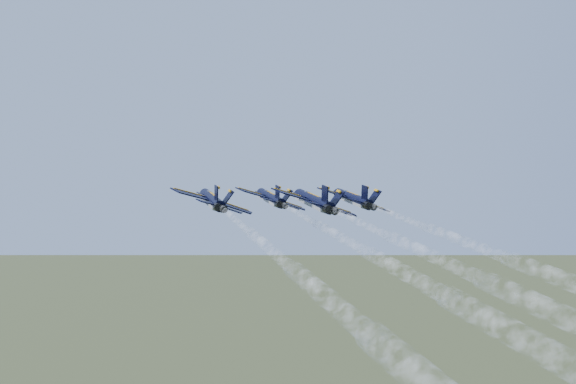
# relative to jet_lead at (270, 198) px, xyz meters

# --- Properties ---
(jet_lead) EXTENTS (10.80, 15.28, 4.57)m
(jet_lead) POSITION_rel_jet_lead_xyz_m (0.00, 0.00, 0.00)
(jet_lead) COLOR black
(jet_left) EXTENTS (10.80, 15.28, 4.57)m
(jet_left) POSITION_rel_jet_lead_xyz_m (-6.38, -13.67, 0.00)
(jet_left) COLOR black
(jet_right) EXTENTS (10.80, 15.28, 4.57)m
(jet_right) POSITION_rel_jet_lead_xyz_m (12.91, -4.46, 0.00)
(jet_right) COLOR black
(jet_slot) EXTENTS (10.80, 15.28, 4.57)m
(jet_slot) POSITION_rel_jet_lead_xyz_m (7.91, -18.41, 0.00)
(jet_slot) COLOR black
(smoke_trail_lead) EXTENTS (27.21, 59.16, 2.40)m
(smoke_trail_lead) POSITION_rel_jet_lead_xyz_m (19.40, -44.21, 0.03)
(smoke_trail_lead) COLOR white
(smoke_trail_left) EXTENTS (27.21, 59.16, 2.40)m
(smoke_trail_left) POSITION_rel_jet_lead_xyz_m (13.02, -57.89, 0.03)
(smoke_trail_left) COLOR white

